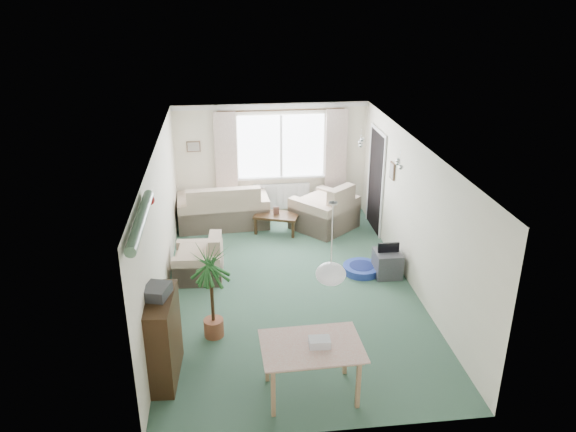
{
  "coord_description": "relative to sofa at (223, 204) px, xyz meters",
  "views": [
    {
      "loc": [
        -0.99,
        -8.04,
        4.67
      ],
      "look_at": [
        0.0,
        0.3,
        1.15
      ],
      "focal_mm": 35.0,
      "sensor_mm": 36.0,
      "label": 1
    }
  ],
  "objects": [
    {
      "name": "bauble_cluster_a",
      "position": [
        2.36,
        -1.85,
        1.76
      ],
      "size": [
        0.2,
        0.2,
        0.2
      ],
      "primitive_type": "sphere",
      "color": "silver"
    },
    {
      "name": "tv_cube",
      "position": [
        2.76,
        -2.53,
        -0.24
      ],
      "size": [
        0.44,
        0.49,
        0.44
      ],
      "primitive_type": "cube",
      "rotation": [
        0.0,
        0.0,
        -0.01
      ],
      "color": "#3B3A40",
      "rests_on": "ground"
    },
    {
      "name": "coffee_table",
      "position": [
        1.05,
        -0.53,
        -0.26
      ],
      "size": [
        0.97,
        0.74,
        0.39
      ],
      "primitive_type": "cube",
      "rotation": [
        0.0,
        0.0,
        -0.34
      ],
      "color": "black",
      "rests_on": "ground"
    },
    {
      "name": "tinsel_garland",
      "position": [
        -0.86,
        -5.05,
        1.82
      ],
      "size": [
        1.6,
        1.6,
        0.12
      ],
      "primitive_type": "cylinder",
      "color": "#196626"
    },
    {
      "name": "hifi_box",
      "position": [
        -0.81,
        -4.76,
        0.76
      ],
      "size": [
        0.37,
        0.41,
        0.14
      ],
      "primitive_type": "cube",
      "rotation": [
        0.0,
        0.0,
        -0.29
      ],
      "color": "#36373B",
      "rests_on": "bookshelf"
    },
    {
      "name": "ground",
      "position": [
        1.06,
        -2.75,
        -0.46
      ],
      "size": [
        6.5,
        6.5,
        0.0
      ],
      "primitive_type": "plane",
      "color": "#335543"
    },
    {
      "name": "curtain_right",
      "position": [
        2.41,
        0.38,
        0.81
      ],
      "size": [
        0.45,
        0.08,
        2.0
      ],
      "primitive_type": "cube",
      "color": "beige"
    },
    {
      "name": "curtain_left",
      "position": [
        0.11,
        0.38,
        0.81
      ],
      "size": [
        0.45,
        0.08,
        2.0
      ],
      "primitive_type": "cube",
      "color": "beige"
    },
    {
      "name": "houseplant",
      "position": [
        -0.18,
        -3.98,
        0.25
      ],
      "size": [
        0.79,
        0.79,
        1.41
      ],
      "primitive_type": "cylinder",
      "rotation": [
        0.0,
        0.0,
        -0.4
      ],
      "color": "#1A4C1D",
      "rests_on": "ground"
    },
    {
      "name": "curtain_rod",
      "position": [
        1.26,
        0.4,
        1.81
      ],
      "size": [
        2.6,
        0.03,
        0.03
      ],
      "primitive_type": "cube",
      "color": "black"
    },
    {
      "name": "sofa",
      "position": [
        0.0,
        0.0,
        0.0
      ],
      "size": [
        1.88,
        1.08,
        0.91
      ],
      "primitive_type": "cube",
      "rotation": [
        0.0,
        0.0,
        3.2
      ],
      "color": "beige",
      "rests_on": "ground"
    },
    {
      "name": "pendant_lamp",
      "position": [
        1.26,
        -5.05,
        1.02
      ],
      "size": [
        0.36,
        0.36,
        0.36
      ],
      "primitive_type": "sphere",
      "color": "white"
    },
    {
      "name": "wall_picture_right",
      "position": [
        3.04,
        -1.55,
        1.09
      ],
      "size": [
        0.03,
        0.24,
        0.3
      ],
      "primitive_type": "cube",
      "color": "brown"
    },
    {
      "name": "doorway",
      "position": [
        3.04,
        -0.55,
        0.54
      ],
      "size": [
        0.03,
        0.95,
        2.0
      ],
      "primitive_type": "cube",
      "color": "black"
    },
    {
      "name": "bookshelf",
      "position": [
        -0.78,
        -4.81,
        0.12
      ],
      "size": [
        0.37,
        0.96,
        1.15
      ],
      "primitive_type": "cube",
      "rotation": [
        0.0,
        0.0,
        -0.06
      ],
      "color": "black",
      "rests_on": "ground"
    },
    {
      "name": "wall_picture_back",
      "position": [
        -0.54,
        0.48,
        1.09
      ],
      "size": [
        0.28,
        0.03,
        0.22
      ],
      "primitive_type": "cube",
      "color": "brown"
    },
    {
      "name": "armchair_left",
      "position": [
        -0.44,
        -2.19,
        -0.08
      ],
      "size": [
        0.84,
        0.88,
        0.75
      ],
      "primitive_type": "cube",
      "rotation": [
        0.0,
        0.0,
        -1.63
      ],
      "color": "beige",
      "rests_on": "ground"
    },
    {
      "name": "radiator",
      "position": [
        1.26,
        0.44,
        -0.06
      ],
      "size": [
        1.2,
        0.1,
        0.55
      ],
      "primitive_type": "cube",
      "color": "white"
    },
    {
      "name": "photo_frame",
      "position": [
        1.05,
        -0.53,
        0.01
      ],
      "size": [
        0.12,
        0.02,
        0.16
      ],
      "primitive_type": "cube",
      "rotation": [
        0.0,
        0.0,
        0.01
      ],
      "color": "brown",
      "rests_on": "coffee_table"
    },
    {
      "name": "armchair_corner",
      "position": [
        2.04,
        -0.41,
        0.03
      ],
      "size": [
        1.49,
        1.49,
        0.97
      ],
      "primitive_type": "cube",
      "rotation": [
        0.0,
        0.0,
        3.85
      ],
      "color": "beige",
      "rests_on": "ground"
    },
    {
      "name": "window",
      "position": [
        1.26,
        0.48,
        1.04
      ],
      "size": [
        1.8,
        0.03,
        1.3
      ],
      "primitive_type": "cube",
      "color": "white"
    },
    {
      "name": "bauble_cluster_b",
      "position": [
        2.66,
        -3.05,
        1.76
      ],
      "size": [
        0.2,
        0.2,
        0.2
      ],
      "primitive_type": "sphere",
      "color": "silver"
    },
    {
      "name": "dining_table",
      "position": [
        1.0,
        -5.35,
        -0.11
      ],
      "size": [
        1.12,
        0.76,
        0.69
      ],
      "primitive_type": "cube",
      "rotation": [
        0.0,
        0.0,
        0.03
      ],
      "color": "tan",
      "rests_on": "ground"
    },
    {
      "name": "gift_box",
      "position": [
        1.09,
        -5.37,
        0.29
      ],
      "size": [
        0.26,
        0.19,
        0.12
      ],
      "primitive_type": "cube",
      "rotation": [
        0.0,
        0.0,
        -0.04
      ],
      "color": "silver",
      "rests_on": "dining_table"
    },
    {
      "name": "pet_bed",
      "position": [
        2.35,
        -2.38,
        -0.39
      ],
      "size": [
        0.68,
        0.68,
        0.13
      ],
      "primitive_type": "cylinder",
      "rotation": [
        0.0,
        0.0,
        0.07
      ],
      "color": "navy",
      "rests_on": "ground"
    }
  ]
}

